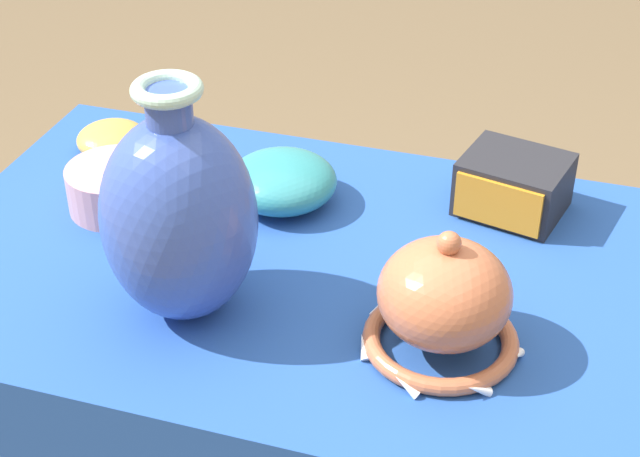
{
  "coord_description": "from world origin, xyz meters",
  "views": [
    {
      "loc": [
        0.35,
        -1.06,
        1.59
      ],
      "look_at": [
        0.05,
        -0.1,
        0.92
      ],
      "focal_mm": 55.0,
      "sensor_mm": 36.0,
      "label": 1
    }
  ],
  "objects_px": {
    "vase_tall_bulbous": "(179,217)",
    "mosaic_tile_box": "(513,185)",
    "bowl_shallow_teal": "(282,181)",
    "vase_dome_bell": "(444,303)",
    "pot_squat_rose": "(117,187)",
    "bowl_shallow_ochre": "(112,139)"
  },
  "relations": [
    {
      "from": "bowl_shallow_teal",
      "to": "pot_squat_rose",
      "type": "bearing_deg",
      "value": -160.0
    },
    {
      "from": "vase_tall_bulbous",
      "to": "bowl_shallow_teal",
      "type": "distance_m",
      "value": 0.3
    },
    {
      "from": "vase_tall_bulbous",
      "to": "mosaic_tile_box",
      "type": "height_order",
      "value": "vase_tall_bulbous"
    },
    {
      "from": "bowl_shallow_teal",
      "to": "vase_dome_bell",
      "type": "bearing_deg",
      "value": -41.18
    },
    {
      "from": "vase_dome_bell",
      "to": "bowl_shallow_teal",
      "type": "bearing_deg",
      "value": 138.82
    },
    {
      "from": "vase_dome_bell",
      "to": "pot_squat_rose",
      "type": "bearing_deg",
      "value": 161.82
    },
    {
      "from": "vase_dome_bell",
      "to": "bowl_shallow_ochre",
      "type": "bearing_deg",
      "value": 152.37
    },
    {
      "from": "vase_dome_bell",
      "to": "pot_squat_rose",
      "type": "distance_m",
      "value": 0.56
    },
    {
      "from": "vase_tall_bulbous",
      "to": "pot_squat_rose",
      "type": "relative_size",
      "value": 2.2
    },
    {
      "from": "vase_tall_bulbous",
      "to": "pot_squat_rose",
      "type": "xyz_separation_m",
      "value": [
        -0.2,
        0.2,
        -0.11
      ]
    },
    {
      "from": "vase_dome_bell",
      "to": "mosaic_tile_box",
      "type": "distance_m",
      "value": 0.34
    },
    {
      "from": "vase_dome_bell",
      "to": "mosaic_tile_box",
      "type": "height_order",
      "value": "vase_dome_bell"
    },
    {
      "from": "vase_dome_bell",
      "to": "bowl_shallow_teal",
      "type": "height_order",
      "value": "vase_dome_bell"
    },
    {
      "from": "bowl_shallow_ochre",
      "to": "bowl_shallow_teal",
      "type": "bearing_deg",
      "value": -11.14
    },
    {
      "from": "mosaic_tile_box",
      "to": "vase_dome_bell",
      "type": "bearing_deg",
      "value": -83.77
    },
    {
      "from": "bowl_shallow_ochre",
      "to": "bowl_shallow_teal",
      "type": "relative_size",
      "value": 0.69
    },
    {
      "from": "bowl_shallow_ochre",
      "to": "bowl_shallow_teal",
      "type": "height_order",
      "value": "bowl_shallow_teal"
    },
    {
      "from": "vase_tall_bulbous",
      "to": "vase_dome_bell",
      "type": "distance_m",
      "value": 0.34
    },
    {
      "from": "vase_dome_bell",
      "to": "bowl_shallow_ochre",
      "type": "relative_size",
      "value": 1.81
    },
    {
      "from": "bowl_shallow_teal",
      "to": "pot_squat_rose",
      "type": "relative_size",
      "value": 1.13
    },
    {
      "from": "pot_squat_rose",
      "to": "bowl_shallow_ochre",
      "type": "bearing_deg",
      "value": 119.81
    },
    {
      "from": "vase_tall_bulbous",
      "to": "vase_dome_bell",
      "type": "height_order",
      "value": "vase_tall_bulbous"
    }
  ]
}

